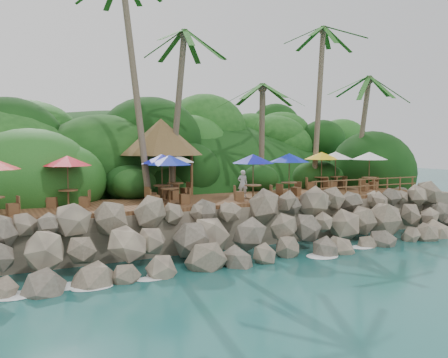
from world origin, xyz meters
name	(u,v)px	position (x,y,z in m)	size (l,w,h in m)	color
ground	(283,262)	(0.00, 0.00, 0.00)	(140.00, 140.00, 0.00)	#19514F
land_base	(164,201)	(0.00, 16.00, 1.05)	(32.00, 25.20, 2.10)	gray
jungle_hill	(135,203)	(0.00, 23.50, 0.00)	(44.80, 28.00, 15.40)	#143811
seawall	(261,230)	(0.00, 2.00, 1.15)	(29.00, 4.00, 2.30)	gray
terrace	(224,200)	(0.00, 6.00, 2.20)	(26.00, 5.00, 0.20)	brown
jungle_foliage	(169,216)	(0.00, 15.00, 0.00)	(44.00, 16.00, 12.00)	#143811
foam_line	(280,260)	(0.00, 0.30, 0.03)	(25.20, 0.80, 0.06)	white
palms	(215,29)	(0.68, 8.50, 12.31)	(33.93, 6.76, 14.25)	brown
palapa	(161,137)	(-2.43, 9.64, 5.79)	(5.05, 5.05, 4.60)	brown
dining_clusters	(229,161)	(0.29, 5.98, 4.40)	(24.77, 5.54, 2.53)	brown
railing	(367,185)	(8.51, 3.65, 2.91)	(8.30, 0.10, 1.00)	brown
waiter	(243,184)	(1.21, 6.00, 3.09)	(0.57, 0.38, 1.58)	silver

